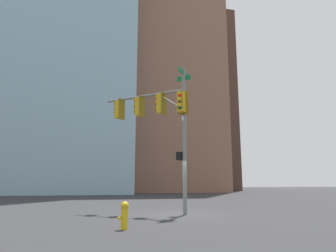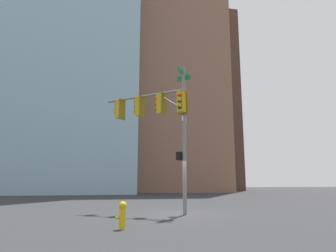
% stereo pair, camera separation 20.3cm
% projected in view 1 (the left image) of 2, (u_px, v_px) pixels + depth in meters
% --- Properties ---
extents(ground_plane, '(200.00, 200.00, 0.00)m').
position_uv_depth(ground_plane, '(178.00, 214.00, 14.52)').
color(ground_plane, '#2D2D30').
extents(signal_pole_assembly, '(4.12, 3.68, 7.25)m').
position_uv_depth(signal_pole_assembly, '(158.00, 114.00, 15.64)').
color(signal_pole_assembly, slate).
rests_on(signal_pole_assembly, ground_plane).
extents(fire_hydrant, '(0.34, 0.26, 0.87)m').
position_uv_depth(fire_hydrant, '(124.00, 214.00, 9.65)').
color(fire_hydrant, gold).
rests_on(fire_hydrant, ground_plane).
extents(building_brick_nearside, '(18.20, 16.21, 46.64)m').
position_uv_depth(building_brick_nearside, '(42.00, 67.00, 57.87)').
color(building_brick_nearside, brown).
rests_on(building_brick_nearside, ground_plane).
extents(building_brick_midblock, '(18.15, 14.29, 47.96)m').
position_uv_depth(building_brick_midblock, '(168.00, 62.00, 57.22)').
color(building_brick_midblock, '#845B47').
rests_on(building_brick_midblock, ground_plane).
extents(building_brick_farside, '(18.32, 15.70, 39.68)m').
position_uv_depth(building_brick_farside, '(186.00, 102.00, 69.50)').
color(building_brick_farside, '#4C3328').
rests_on(building_brick_farside, ground_plane).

